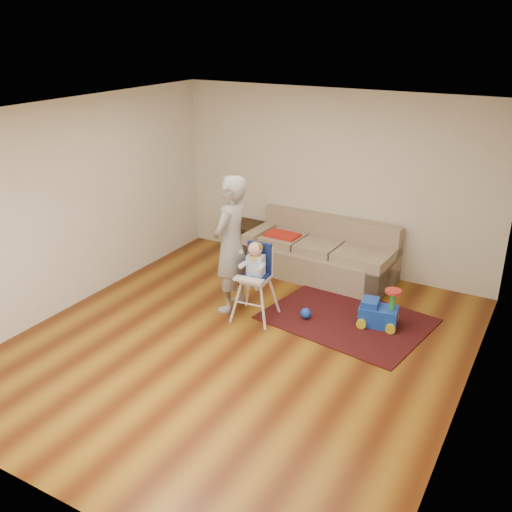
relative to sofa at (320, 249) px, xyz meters
The scene contains 9 objects.
ground 2.34m from the sofa, 90.33° to the right, with size 5.50×5.50×0.00m, color #51230B.
room_envelope 2.29m from the sofa, 90.43° to the right, with size 5.04×5.52×2.72m.
sofa is the anchor object (origin of this frame).
side_table 1.36m from the sofa, behind, with size 0.54×0.54×0.54m, color black, non-canonical shape.
area_rug 1.45m from the sofa, 51.16° to the right, with size 1.97×1.48×0.02m, color black.
ride_on_toy 1.65m from the sofa, 39.58° to the right, with size 0.47×0.34×0.51m, color blue, non-canonical shape.
toy_ball 1.44m from the sofa, 73.12° to the right, with size 0.14×0.14×0.14m, color blue.
high_chair 1.63m from the sofa, 96.54° to the right, with size 0.53×0.53×1.05m.
adult 1.71m from the sofa, 111.28° to the right, with size 0.66×0.43×1.82m, color #969698.
Camera 1 is at (3.05, -5.00, 3.57)m, focal length 40.00 mm.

